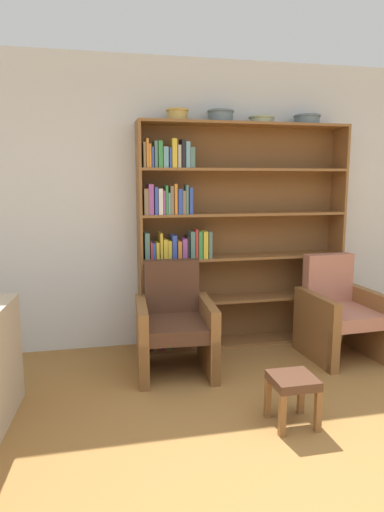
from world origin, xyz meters
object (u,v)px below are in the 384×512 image
(bowl_olive, at_px, (177,114))
(armchair_cushioned, at_px, (340,313))
(bowl_cream, at_px, (262,119))
(footstool, at_px, (293,387))
(bowl_sage, at_px, (307,119))
(armchair_leather, at_px, (175,325))
(bowl_terracotta, at_px, (221,115))
(bookshelf, at_px, (223,236))

(bowl_olive, relative_size, armchair_cushioned, 0.23)
(bowl_cream, relative_size, footstool, 0.73)
(bowl_cream, xyz_separation_m, bowl_sage, (0.46, -0.00, 0.01))
(bowl_cream, xyz_separation_m, armchair_leather, (-0.94, -0.52, -1.79))
(bowl_olive, xyz_separation_m, bowl_terracotta, (0.41, 0.00, 0.00))
(bookshelf, relative_size, armchair_leather, 2.33)
(armchair_leather, distance_m, armchair_cushioned, 1.55)
(bowl_sage, bearing_deg, bowl_olive, 180.00)
(bookshelf, bearing_deg, bowl_olive, -177.67)
(bowl_cream, distance_m, bowl_sage, 0.47)
(armchair_cushioned, bearing_deg, bowl_olive, -23.10)
(bookshelf, distance_m, bowl_olive, 1.21)
(bowl_sage, relative_size, armchair_leather, 0.28)
(bowl_sage, height_order, armchair_leather, bowl_sage)
(bowl_terracotta, height_order, bowl_sage, bowl_terracotta)
(bookshelf, relative_size, bowl_sage, 8.18)
(bowl_sage, bearing_deg, bowl_terracotta, 180.00)
(armchair_cushioned, bearing_deg, bowl_terracotta, -30.14)
(bowl_cream, height_order, footstool, bowl_cream)
(bowl_terracotta, bearing_deg, armchair_cushioned, -27.17)
(bowl_terracotta, xyz_separation_m, bowl_sage, (0.87, -0.00, -0.01))
(bookshelf, bearing_deg, armchair_leather, -137.00)
(bowl_olive, distance_m, bowl_terracotta, 0.41)
(bowl_sage, height_order, armchair_cushioned, bowl_sage)
(bowl_terracotta, bearing_deg, footstool, -87.58)
(bowl_cream, distance_m, armchair_leather, 2.09)
(bowl_sage, bearing_deg, armchair_cushioned, -74.08)
(armchair_leather, height_order, armchair_cushioned, same)
(bowl_terracotta, xyz_separation_m, bowl_cream, (0.40, 0.00, -0.02))
(bowl_cream, bearing_deg, bowl_olive, 180.00)
(bookshelf, distance_m, armchair_leather, 1.05)
(bowl_sage, xyz_separation_m, armchair_leather, (-1.41, -0.52, -1.80))
(bowl_olive, bearing_deg, bowl_terracotta, 0.00)
(bookshelf, distance_m, footstool, 1.80)
(bowl_cream, height_order, armchair_leather, bowl_cream)
(bowl_cream, distance_m, footstool, 2.51)
(bookshelf, bearing_deg, bowl_cream, -2.89)
(bowl_terracotta, height_order, bowl_cream, bowl_terracotta)
(bookshelf, height_order, armchair_leather, bookshelf)
(bookshelf, xyz_separation_m, bowl_terracotta, (-0.04, -0.02, 1.12))
(bowl_sage, xyz_separation_m, armchair_cushioned, (0.15, -0.52, -1.80))
(armchair_cushioned, bearing_deg, bowl_sage, -77.04)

